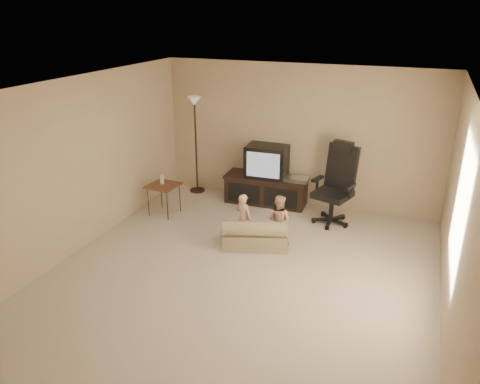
# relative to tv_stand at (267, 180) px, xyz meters

# --- Properties ---
(floor) EXTENTS (5.50, 5.50, 0.00)m
(floor) POSITION_rel_tv_stand_xyz_m (0.49, -2.49, -0.45)
(floor) COLOR beige
(floor) RESTS_ON ground
(room_shell) EXTENTS (5.50, 5.50, 5.50)m
(room_shell) POSITION_rel_tv_stand_xyz_m (0.49, -2.49, 1.07)
(room_shell) COLOR white
(room_shell) RESTS_ON floor
(tv_stand) EXTENTS (1.54, 0.63, 1.09)m
(tv_stand) POSITION_rel_tv_stand_xyz_m (0.00, 0.00, 0.00)
(tv_stand) COLOR black
(tv_stand) RESTS_ON floor
(office_chair) EXTENTS (0.78, 0.81, 1.36)m
(office_chair) POSITION_rel_tv_stand_xyz_m (1.30, -0.35, 0.04)
(office_chair) COLOR black
(office_chair) RESTS_ON floor
(side_table) EXTENTS (0.52, 0.52, 0.73)m
(side_table) POSITION_rel_tv_stand_xyz_m (-1.49, -1.12, 0.07)
(side_table) COLOR brown
(side_table) RESTS_ON floor
(floor_lamp) EXTENTS (0.29, 0.29, 1.85)m
(floor_lamp) POSITION_rel_tv_stand_xyz_m (-1.45, 0.06, 0.90)
(floor_lamp) COLOR black
(floor_lamp) RESTS_ON floor
(child_sofa) EXTENTS (1.08, 0.82, 0.47)m
(child_sofa) POSITION_rel_tv_stand_xyz_m (0.38, -1.68, -0.26)
(child_sofa) COLOR gray
(child_sofa) RESTS_ON floor
(toddler_left) EXTENTS (0.34, 0.29, 0.78)m
(toddler_left) POSITION_rel_tv_stand_xyz_m (0.17, -1.59, -0.06)
(toddler_left) COLOR #DAA188
(toddler_left) RESTS_ON floor
(toddler_right) EXTENTS (0.41, 0.27, 0.79)m
(toddler_right) POSITION_rel_tv_stand_xyz_m (0.68, -1.45, -0.06)
(toddler_right) COLOR #DAA188
(toddler_right) RESTS_ON floor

